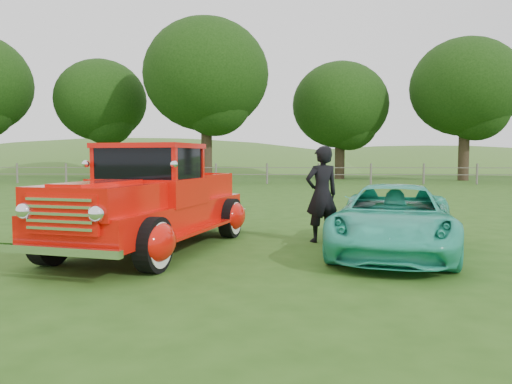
{
  "coord_description": "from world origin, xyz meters",
  "views": [
    {
      "loc": [
        0.89,
        -7.08,
        1.56
      ],
      "look_at": [
        0.46,
        1.2,
        0.98
      ],
      "focal_mm": 35.0,
      "sensor_mm": 36.0,
      "label": 1
    }
  ],
  "objects_px": {
    "tree_mid_west": "(101,101)",
    "man": "(322,194)",
    "red_pickup": "(152,203)",
    "teal_sedan": "(394,219)",
    "tree_near_east": "(340,105)",
    "tree_mid_east": "(466,87)",
    "tree_near_west": "(206,75)"
  },
  "relations": [
    {
      "from": "tree_mid_west",
      "to": "man",
      "type": "distance_m",
      "value": 29.67
    },
    {
      "from": "red_pickup",
      "to": "teal_sedan",
      "type": "distance_m",
      "value": 4.0
    },
    {
      "from": "teal_sedan",
      "to": "tree_mid_west",
      "type": "bearing_deg",
      "value": 132.83
    },
    {
      "from": "tree_mid_west",
      "to": "man",
      "type": "xyz_separation_m",
      "value": [
        13.61,
        -25.94,
        -4.67
      ]
    },
    {
      "from": "tree_near_east",
      "to": "tree_mid_east",
      "type": "bearing_deg",
      "value": -14.04
    },
    {
      "from": "teal_sedan",
      "to": "tree_near_west",
      "type": "bearing_deg",
      "value": 119.85
    },
    {
      "from": "tree_near_west",
      "to": "tree_near_east",
      "type": "height_order",
      "value": "tree_near_west"
    },
    {
      "from": "tree_mid_west",
      "to": "red_pickup",
      "type": "height_order",
      "value": "tree_mid_west"
    },
    {
      "from": "tree_near_east",
      "to": "man",
      "type": "xyz_separation_m",
      "value": [
        -3.39,
        -26.94,
        -4.37
      ]
    },
    {
      "from": "teal_sedan",
      "to": "man",
      "type": "height_order",
      "value": "man"
    },
    {
      "from": "tree_near_east",
      "to": "teal_sedan",
      "type": "bearing_deg",
      "value": -94.7
    },
    {
      "from": "teal_sedan",
      "to": "tree_mid_east",
      "type": "bearing_deg",
      "value": 82.62
    },
    {
      "from": "red_pickup",
      "to": "tree_mid_east",
      "type": "bearing_deg",
      "value": 74.58
    },
    {
      "from": "tree_near_west",
      "to": "red_pickup",
      "type": "bearing_deg",
      "value": -83.52
    },
    {
      "from": "tree_mid_east",
      "to": "tree_mid_west",
      "type": "bearing_deg",
      "value": 177.71
    },
    {
      "from": "tree_mid_west",
      "to": "tree_near_west",
      "type": "height_order",
      "value": "tree_near_west"
    },
    {
      "from": "tree_mid_east",
      "to": "red_pickup",
      "type": "bearing_deg",
      "value": -118.91
    },
    {
      "from": "tree_mid_east",
      "to": "red_pickup",
      "type": "distance_m",
      "value": 30.04
    },
    {
      "from": "tree_near_east",
      "to": "man",
      "type": "height_order",
      "value": "tree_near_east"
    },
    {
      "from": "man",
      "to": "tree_mid_west",
      "type": "bearing_deg",
      "value": -85.58
    },
    {
      "from": "tree_near_east",
      "to": "teal_sedan",
      "type": "distance_m",
      "value": 28.46
    },
    {
      "from": "red_pickup",
      "to": "tree_near_east",
      "type": "bearing_deg",
      "value": 90.78
    },
    {
      "from": "tree_mid_west",
      "to": "tree_near_west",
      "type": "relative_size",
      "value": 0.81
    },
    {
      "from": "tree_mid_west",
      "to": "tree_near_west",
      "type": "distance_m",
      "value": 8.63
    },
    {
      "from": "tree_near_east",
      "to": "man",
      "type": "distance_m",
      "value": 27.5
    },
    {
      "from": "tree_near_west",
      "to": "tree_near_east",
      "type": "distance_m",
      "value": 9.97
    },
    {
      "from": "tree_near_west",
      "to": "tree_near_east",
      "type": "bearing_deg",
      "value": 23.96
    },
    {
      "from": "tree_mid_west",
      "to": "teal_sedan",
      "type": "xyz_separation_m",
      "value": [
        14.7,
        -26.98,
        -5.0
      ]
    },
    {
      "from": "tree_near_west",
      "to": "tree_near_east",
      "type": "relative_size",
      "value": 1.25
    },
    {
      "from": "man",
      "to": "teal_sedan",
      "type": "bearing_deg",
      "value": 112.92
    },
    {
      "from": "red_pickup",
      "to": "teal_sedan",
      "type": "bearing_deg",
      "value": 11.96
    },
    {
      "from": "red_pickup",
      "to": "man",
      "type": "relative_size",
      "value": 2.99
    }
  ]
}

